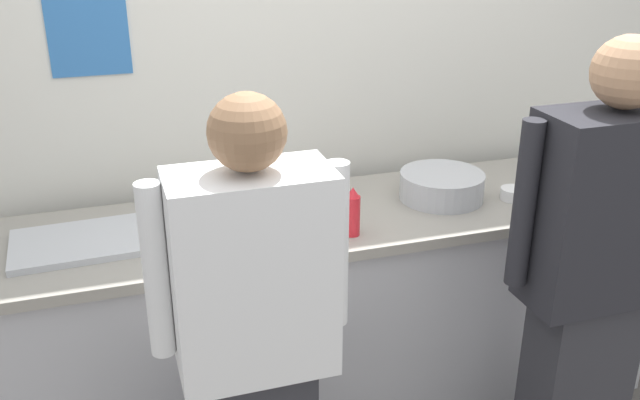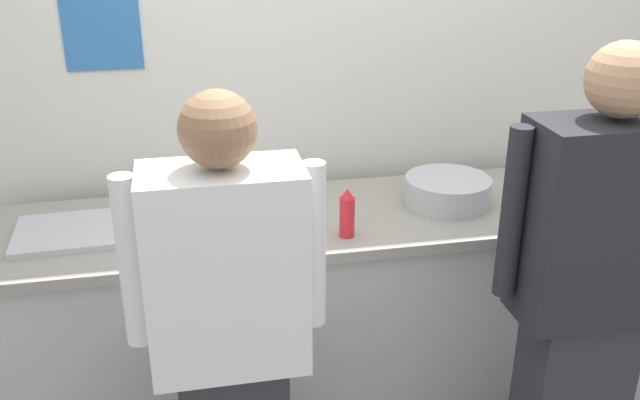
{
  "view_description": "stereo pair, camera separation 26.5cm",
  "coord_description": "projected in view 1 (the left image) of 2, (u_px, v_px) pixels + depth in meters",
  "views": [
    {
      "loc": [
        -0.83,
        -1.98,
        2.02
      ],
      "look_at": [
        -0.09,
        0.35,
        0.98
      ],
      "focal_mm": 39.4,
      "sensor_mm": 36.0,
      "label": 1
    },
    {
      "loc": [
        -0.58,
        -2.05,
        2.02
      ],
      "look_at": [
        -0.09,
        0.35,
        0.98
      ],
      "focal_mm": 39.4,
      "sensor_mm": 36.0,
      "label": 2
    }
  ],
  "objects": [
    {
      "name": "ramekin_green_sauce",
      "position": [
        513.0,
        193.0,
        2.81
      ],
      "size": [
        0.1,
        0.1,
        0.05
      ],
      "color": "white",
      "rests_on": "prep_counter"
    },
    {
      "name": "wall_back",
      "position": [
        307.0,
        51.0,
        2.91
      ],
      "size": [
        4.22,
        0.11,
        2.91
      ],
      "color": "silver",
      "rests_on": "ground"
    },
    {
      "name": "ramekin_red_sauce",
      "position": [
        313.0,
        218.0,
        2.6
      ],
      "size": [
        0.08,
        0.08,
        0.04
      ],
      "color": "white",
      "rests_on": "prep_counter"
    },
    {
      "name": "plate_stack_front",
      "position": [
        199.0,
        236.0,
        2.41
      ],
      "size": [
        0.2,
        0.2,
        0.08
      ],
      "color": "white",
      "rests_on": "prep_counter"
    },
    {
      "name": "prep_counter",
      "position": [
        341.0,
        313.0,
        2.89
      ],
      "size": [
        2.69,
        0.67,
        0.92
      ],
      "color": "#B2B2B7",
      "rests_on": "ground"
    },
    {
      "name": "plate_stack_rear",
      "position": [
        275.0,
        201.0,
        2.72
      ],
      "size": [
        0.24,
        0.24,
        0.06
      ],
      "color": "white",
      "rests_on": "prep_counter"
    },
    {
      "name": "squeeze_bottle_primary",
      "position": [
        353.0,
        212.0,
        2.48
      ],
      "size": [
        0.05,
        0.05,
        0.18
      ],
      "color": "red",
      "rests_on": "prep_counter"
    },
    {
      "name": "mixing_bowl_steel",
      "position": [
        442.0,
        186.0,
        2.8
      ],
      "size": [
        0.34,
        0.34,
        0.11
      ],
      "primitive_type": "cylinder",
      "color": "#B7BABF",
      "rests_on": "prep_counter"
    },
    {
      "name": "chef_near_left",
      "position": [
        256.0,
        344.0,
        2.04
      ],
      "size": [
        0.59,
        0.24,
        1.59
      ],
      "color": "#2D2D33",
      "rests_on": "ground"
    },
    {
      "name": "chef_center",
      "position": [
        593.0,
        276.0,
        2.31
      ],
      "size": [
        0.61,
        0.24,
        1.68
      ],
      "color": "#2D2D33",
      "rests_on": "ground"
    },
    {
      "name": "chefs_knife",
      "position": [
        545.0,
        190.0,
        2.89
      ],
      "size": [
        0.28,
        0.03,
        0.02
      ],
      "color": "#B7BABF",
      "rests_on": "prep_counter"
    },
    {
      "name": "sheet_tray",
      "position": [
        87.0,
        241.0,
        2.44
      ],
      "size": [
        0.52,
        0.34,
        0.02
      ],
      "primitive_type": "cube",
      "rotation": [
        0.0,
        0.0,
        0.04
      ],
      "color": "#B7BABF",
      "rests_on": "prep_counter"
    }
  ]
}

